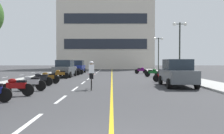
{
  "coord_description": "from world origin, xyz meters",
  "views": [
    {
      "loc": [
        0.27,
        -4.38,
        1.69
      ],
      "look_at": [
        0.19,
        19.84,
        1.09
      ],
      "focal_mm": 37.63,
      "sensor_mm": 36.0,
      "label": 1
    }
  ],
  "objects_px": {
    "motorcycle_8": "(153,72)",
    "motorcycle_9": "(74,71)",
    "street_lamp_far": "(159,47)",
    "parked_car_near": "(178,73)",
    "street_lamp_mid": "(181,37)",
    "motorcycle_7": "(61,74)",
    "parked_car_far": "(79,67)",
    "parked_car_mid": "(66,68)",
    "motorcycle_4": "(41,79)",
    "motorcycle_11": "(142,70)",
    "motorcycle_3": "(32,82)",
    "motorcycle_10": "(78,71)",
    "motorcycle_5": "(49,77)",
    "motorcycle_2": "(17,86)",
    "motorcycle_6": "(164,76)",
    "cyclist_rider": "(92,75)"
  },
  "relations": [
    {
      "from": "parked_car_far",
      "to": "motorcycle_5",
      "type": "bearing_deg",
      "value": -89.76
    },
    {
      "from": "street_lamp_far",
      "to": "motorcycle_6",
      "type": "height_order",
      "value": "street_lamp_far"
    },
    {
      "from": "parked_car_far",
      "to": "motorcycle_8",
      "type": "bearing_deg",
      "value": -40.78
    },
    {
      "from": "parked_car_far",
      "to": "street_lamp_far",
      "type": "bearing_deg",
      "value": 11.24
    },
    {
      "from": "parked_car_mid",
      "to": "motorcycle_6",
      "type": "bearing_deg",
      "value": -32.77
    },
    {
      "from": "parked_car_far",
      "to": "street_lamp_mid",
      "type": "bearing_deg",
      "value": -40.14
    },
    {
      "from": "motorcycle_6",
      "to": "cyclist_rider",
      "type": "xyz_separation_m",
      "value": [
        -5.44,
        -5.24,
        0.41
      ]
    },
    {
      "from": "parked_car_far",
      "to": "motorcycle_7",
      "type": "distance_m",
      "value": 11.02
    },
    {
      "from": "motorcycle_5",
      "to": "motorcycle_10",
      "type": "bearing_deg",
      "value": 88.37
    },
    {
      "from": "motorcycle_9",
      "to": "motorcycle_11",
      "type": "xyz_separation_m",
      "value": [
        8.54,
        3.55,
        0.0
      ]
    },
    {
      "from": "street_lamp_mid",
      "to": "motorcycle_7",
      "type": "xyz_separation_m",
      "value": [
        -11.76,
        -1.18,
        -3.62
      ]
    },
    {
      "from": "motorcycle_2",
      "to": "motorcycle_10",
      "type": "relative_size",
      "value": 1.03
    },
    {
      "from": "motorcycle_6",
      "to": "motorcycle_11",
      "type": "height_order",
      "value": "same"
    },
    {
      "from": "motorcycle_3",
      "to": "motorcycle_5",
      "type": "height_order",
      "value": "same"
    },
    {
      "from": "motorcycle_4",
      "to": "motorcycle_11",
      "type": "height_order",
      "value": "same"
    },
    {
      "from": "parked_car_far",
      "to": "motorcycle_2",
      "type": "relative_size",
      "value": 2.47
    },
    {
      "from": "parked_car_near",
      "to": "motorcycle_5",
      "type": "relative_size",
      "value": 2.51
    },
    {
      "from": "motorcycle_7",
      "to": "motorcycle_8",
      "type": "relative_size",
      "value": 0.99
    },
    {
      "from": "motorcycle_2",
      "to": "motorcycle_6",
      "type": "distance_m",
      "value": 11.87
    },
    {
      "from": "street_lamp_far",
      "to": "parked_car_mid",
      "type": "xyz_separation_m",
      "value": [
        -12.15,
        -10.52,
        -2.99
      ]
    },
    {
      "from": "parked_car_mid",
      "to": "motorcycle_5",
      "type": "height_order",
      "value": "parked_car_mid"
    },
    {
      "from": "motorcycle_7",
      "to": "motorcycle_9",
      "type": "bearing_deg",
      "value": 86.38
    },
    {
      "from": "motorcycle_8",
      "to": "motorcycle_10",
      "type": "relative_size",
      "value": 1.03
    },
    {
      "from": "motorcycle_5",
      "to": "motorcycle_11",
      "type": "height_order",
      "value": "same"
    },
    {
      "from": "motorcycle_4",
      "to": "motorcycle_7",
      "type": "xyz_separation_m",
      "value": [
        -0.05,
        6.22,
        0.0
      ]
    },
    {
      "from": "motorcycle_2",
      "to": "motorcycle_3",
      "type": "height_order",
      "value": "same"
    },
    {
      "from": "motorcycle_8",
      "to": "motorcycle_9",
      "type": "relative_size",
      "value": 1.02
    },
    {
      "from": "street_lamp_far",
      "to": "parked_car_near",
      "type": "distance_m",
      "value": 20.5
    },
    {
      "from": "street_lamp_mid",
      "to": "motorcycle_2",
      "type": "bearing_deg",
      "value": -133.21
    },
    {
      "from": "motorcycle_4",
      "to": "cyclist_rider",
      "type": "distance_m",
      "value": 4.28
    },
    {
      "from": "parked_car_mid",
      "to": "motorcycle_4",
      "type": "relative_size",
      "value": 2.5
    },
    {
      "from": "motorcycle_2",
      "to": "motorcycle_8",
      "type": "relative_size",
      "value": 1.0
    },
    {
      "from": "street_lamp_far",
      "to": "motorcycle_7",
      "type": "xyz_separation_m",
      "value": [
        -12.06,
        -13.39,
        -3.43
      ]
    },
    {
      "from": "cyclist_rider",
      "to": "motorcycle_8",
      "type": "bearing_deg",
      "value": 63.62
    },
    {
      "from": "motorcycle_5",
      "to": "motorcycle_2",
      "type": "bearing_deg",
      "value": -88.52
    },
    {
      "from": "motorcycle_3",
      "to": "motorcycle_10",
      "type": "relative_size",
      "value": 1.03
    },
    {
      "from": "motorcycle_4",
      "to": "motorcycle_5",
      "type": "bearing_deg",
      "value": 85.33
    },
    {
      "from": "street_lamp_mid",
      "to": "motorcycle_2",
      "type": "distance_m",
      "value": 17.1
    },
    {
      "from": "motorcycle_7",
      "to": "motorcycle_3",
      "type": "bearing_deg",
      "value": -87.81
    },
    {
      "from": "street_lamp_mid",
      "to": "cyclist_rider",
      "type": "relative_size",
      "value": 3.1
    },
    {
      "from": "parked_car_far",
      "to": "motorcycle_4",
      "type": "bearing_deg",
      "value": -90.16
    },
    {
      "from": "motorcycle_3",
      "to": "motorcycle_6",
      "type": "relative_size",
      "value": 1.0
    },
    {
      "from": "motorcycle_9",
      "to": "motorcycle_8",
      "type": "bearing_deg",
      "value": -16.98
    },
    {
      "from": "motorcycle_3",
      "to": "motorcycle_10",
      "type": "xyz_separation_m",
      "value": [
        0.17,
        16.54,
        0.0
      ]
    },
    {
      "from": "motorcycle_11",
      "to": "motorcycle_4",
      "type": "bearing_deg",
      "value": -119.71
    },
    {
      "from": "parked_car_mid",
      "to": "parked_car_far",
      "type": "xyz_separation_m",
      "value": [
        0.19,
        8.14,
        0.0
      ]
    },
    {
      "from": "motorcycle_9",
      "to": "motorcycle_10",
      "type": "distance_m",
      "value": 1.81
    },
    {
      "from": "parked_car_near",
      "to": "parked_car_mid",
      "type": "xyz_separation_m",
      "value": [
        -9.42,
        9.58,
        0.0
      ]
    },
    {
      "from": "motorcycle_2",
      "to": "motorcycle_10",
      "type": "height_order",
      "value": "same"
    },
    {
      "from": "motorcycle_5",
      "to": "motorcycle_6",
      "type": "height_order",
      "value": "same"
    }
  ]
}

